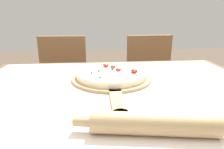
{
  "coord_description": "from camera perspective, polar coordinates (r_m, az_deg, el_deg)",
  "views": [
    {
      "loc": [
        -0.08,
        -0.73,
        1.06
      ],
      "look_at": [
        -0.01,
        0.1,
        0.8
      ],
      "focal_mm": 32.0,
      "sensor_mm": 36.0,
      "label": 1
    }
  ],
  "objects": [
    {
      "name": "pizza",
      "position": [
        0.9,
        -0.13,
        0.28
      ],
      "size": [
        0.32,
        0.32,
        0.04
      ],
      "color": "beige",
      "rests_on": "pizza_peel"
    },
    {
      "name": "chair_right",
      "position": [
        1.71,
        11.01,
        -1.8
      ],
      "size": [
        0.41,
        0.41,
        0.87
      ],
      "rotation": [
        0.0,
        0.0,
        0.03
      ],
      "color": "brown",
      "rests_on": "ground_plane"
    },
    {
      "name": "rolling_pin",
      "position": [
        0.51,
        11.92,
        -13.66
      ],
      "size": [
        0.4,
        0.1,
        0.06
      ],
      "rotation": [
        0.0,
        0.0,
        -0.15
      ],
      "color": "tan",
      "rests_on": "towel_cloth"
    },
    {
      "name": "pizza_peel",
      "position": [
        0.88,
        -0.05,
        -1.3
      ],
      "size": [
        0.36,
        0.54,
        0.01
      ],
      "color": "tan",
      "rests_on": "towel_cloth"
    },
    {
      "name": "chair_left",
      "position": [
        1.67,
        -13.86,
        -2.47
      ],
      "size": [
        0.41,
        0.41,
        0.87
      ],
      "rotation": [
        0.0,
        0.0,
        -0.02
      ],
      "color": "brown",
      "rests_on": "ground_plane"
    },
    {
      "name": "dining_table",
      "position": [
        0.84,
        1.51,
        -11.66
      ],
      "size": [
        1.25,
        0.94,
        0.76
      ],
      "color": "brown",
      "rests_on": "ground_plane"
    },
    {
      "name": "towel_cloth",
      "position": [
        0.79,
        1.58,
        -4.39
      ],
      "size": [
        1.17,
        0.86,
        0.0
      ],
      "color": "silver",
      "rests_on": "dining_table"
    }
  ]
}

